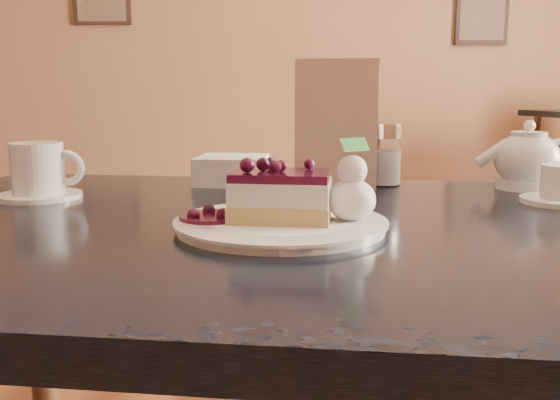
{
  "coord_description": "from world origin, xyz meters",
  "views": [
    {
      "loc": [
        0.13,
        -0.64,
        0.94
      ],
      "look_at": [
        0.12,
        0.05,
        0.82
      ],
      "focal_mm": 40.0,
      "sensor_mm": 36.0,
      "label": 1
    }
  ],
  "objects_px": {
    "main_table": "(285,279)",
    "dessert_plate": "(281,225)",
    "coffee_set": "(40,173)",
    "tea_set": "(533,166)",
    "cheesecake_slice": "(281,196)"
  },
  "relations": [
    {
      "from": "dessert_plate",
      "to": "cheesecake_slice",
      "type": "bearing_deg",
      "value": -90.0
    },
    {
      "from": "main_table",
      "to": "coffee_set",
      "type": "relative_size",
      "value": 9.23
    },
    {
      "from": "coffee_set",
      "to": "tea_set",
      "type": "distance_m",
      "value": 0.82
    },
    {
      "from": "dessert_plate",
      "to": "cheesecake_slice",
      "type": "xyz_separation_m",
      "value": [
        0.0,
        -0.0,
        0.04
      ]
    },
    {
      "from": "tea_set",
      "to": "dessert_plate",
      "type": "bearing_deg",
      "value": -144.67
    },
    {
      "from": "dessert_plate",
      "to": "cheesecake_slice",
      "type": "distance_m",
      "value": 0.04
    },
    {
      "from": "main_table",
      "to": "dessert_plate",
      "type": "xyz_separation_m",
      "value": [
        -0.01,
        -0.05,
        0.09
      ]
    },
    {
      "from": "main_table",
      "to": "tea_set",
      "type": "relative_size",
      "value": 5.04
    },
    {
      "from": "coffee_set",
      "to": "cheesecake_slice",
      "type": "bearing_deg",
      "value": -29.98
    },
    {
      "from": "cheesecake_slice",
      "to": "coffee_set",
      "type": "bearing_deg",
      "value": 156.4
    },
    {
      "from": "main_table",
      "to": "tea_set",
      "type": "xyz_separation_m",
      "value": [
        0.42,
        0.25,
        0.12
      ]
    },
    {
      "from": "coffee_set",
      "to": "tea_set",
      "type": "height_order",
      "value": "tea_set"
    },
    {
      "from": "cheesecake_slice",
      "to": "tea_set",
      "type": "height_order",
      "value": "tea_set"
    },
    {
      "from": "dessert_plate",
      "to": "coffee_set",
      "type": "height_order",
      "value": "coffee_set"
    },
    {
      "from": "coffee_set",
      "to": "main_table",
      "type": "bearing_deg",
      "value": -23.74
    }
  ]
}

